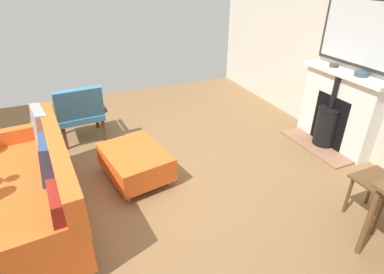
{
  "coord_description": "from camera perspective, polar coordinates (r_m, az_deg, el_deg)",
  "views": [
    {
      "loc": [
        0.5,
        2.82,
        2.16
      ],
      "look_at": [
        -0.65,
        0.15,
        0.57
      ],
      "focal_mm": 28.88,
      "sensor_mm": 36.0,
      "label": 1
    }
  ],
  "objects": [
    {
      "name": "mirror_over_mantel",
      "position": [
        4.34,
        28.83,
        16.51
      ],
      "size": [
        0.04,
        1.15,
        0.79
      ],
      "color": "#2D2823"
    },
    {
      "name": "ground_plane",
      "position": [
        3.59,
        -10.61,
        -8.93
      ],
      "size": [
        5.85,
        6.14,
        0.01
      ],
      "primitive_type": "cube",
      "color": "olive"
    },
    {
      "name": "armchair_accent",
      "position": [
        4.47,
        -20.08,
        4.53
      ],
      "size": [
        0.71,
        0.64,
        0.83
      ],
      "color": "#4C3321",
      "rests_on": "ground"
    },
    {
      "name": "fireplace",
      "position": [
        4.53,
        24.91,
        3.99
      ],
      "size": [
        0.54,
        1.2,
        1.03
      ],
      "color": "#93664C",
      "rests_on": "ground"
    },
    {
      "name": "sofa",
      "position": [
        3.26,
        -27.99,
        -8.83
      ],
      "size": [
        1.08,
        1.98,
        0.85
      ],
      "color": "#B2B2B7",
      "rests_on": "ground"
    },
    {
      "name": "mantel_bowl_near",
      "position": [
        4.49,
        24.75,
        11.96
      ],
      "size": [
        0.12,
        0.12,
        0.04
      ],
      "color": "#47382D",
      "rests_on": "fireplace"
    },
    {
      "name": "wall_left",
      "position": [
        4.51,
        27.87,
        15.13
      ],
      "size": [
        0.12,
        6.14,
        2.69
      ],
      "primitive_type": "cube",
      "color": "beige",
      "rests_on": "ground"
    },
    {
      "name": "ottoman",
      "position": [
        3.59,
        -10.41,
        -4.45
      ],
      "size": [
        0.76,
        0.93,
        0.36
      ],
      "color": "#B2B2B7",
      "rests_on": "ground"
    },
    {
      "name": "mantel_bowl_far",
      "position": [
        4.23,
        28.8,
        10.2
      ],
      "size": [
        0.16,
        0.16,
        0.05
      ],
      "color": "#334C56",
      "rests_on": "fireplace"
    }
  ]
}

